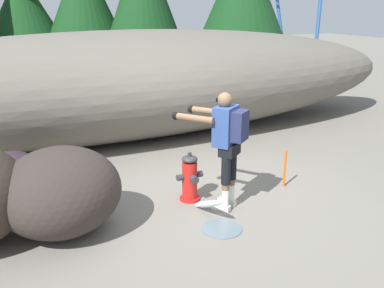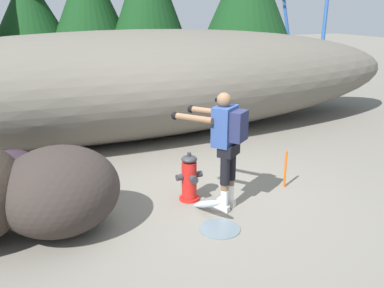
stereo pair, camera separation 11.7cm
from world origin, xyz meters
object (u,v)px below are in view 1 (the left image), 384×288
Objects in this scene: fire_hydrant at (190,179)px; utility_worker at (226,137)px; boulder_small at (12,174)px; boulder_mid at (61,192)px; survey_stake at (285,169)px; boulder_outlier at (61,190)px.

utility_worker is at bearing -53.56° from fire_hydrant.
boulder_mid is at bearing -70.98° from boulder_small.
fire_hydrant is 1.23× the size of survey_stake.
utility_worker is 3.24m from boulder_small.
boulder_mid reaches higher than fire_hydrant.
boulder_small is at bearing 135.20° from boulder_outlier.
boulder_small is 1.36× the size of boulder_outlier.
boulder_small is at bearing 20.74° from utility_worker.
utility_worker is 2.23m from boulder_mid.
boulder_mid is 2.31× the size of boulder_outlier.
boulder_outlier is at bearing -44.80° from boulder_small.
survey_stake is (3.27, -0.89, 0.09)m from boulder_outlier.
boulder_outlier is 1.09× the size of survey_stake.
boulder_small reaches higher than survey_stake.
boulder_mid is at bearing 46.16° from utility_worker.
boulder_small is (-2.65, 1.73, -0.71)m from utility_worker.
utility_worker is 1.46m from survey_stake.
survey_stake is (1.55, -0.20, -0.04)m from fire_hydrant.
boulder_outlier is (0.61, -0.60, -0.13)m from boulder_small.
boulder_outlier is 3.39m from survey_stake.
boulder_mid is 1.54m from boulder_small.
boulder_small is at bearing 151.01° from fire_hydrant.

